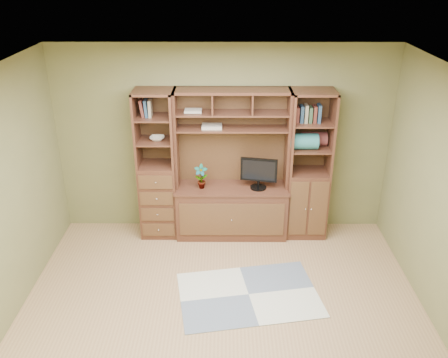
{
  "coord_description": "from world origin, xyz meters",
  "views": [
    {
      "loc": [
        0.04,
        -4.02,
        3.55
      ],
      "look_at": [
        0.01,
        1.2,
        1.1
      ],
      "focal_mm": 38.0,
      "sensor_mm": 36.0,
      "label": 1
    }
  ],
  "objects_px": {
    "monitor": "(259,168)",
    "left_tower": "(157,166)",
    "center_hutch": "(232,167)",
    "right_tower": "(309,166)"
  },
  "relations": [
    {
      "from": "left_tower",
      "to": "monitor",
      "type": "bearing_deg",
      "value": -3.16
    },
    {
      "from": "left_tower",
      "to": "right_tower",
      "type": "xyz_separation_m",
      "value": [
        2.02,
        0.0,
        0.0
      ]
    },
    {
      "from": "center_hutch",
      "to": "left_tower",
      "type": "bearing_deg",
      "value": 177.71
    },
    {
      "from": "monitor",
      "to": "left_tower",
      "type": "bearing_deg",
      "value": -172.02
    },
    {
      "from": "left_tower",
      "to": "monitor",
      "type": "xyz_separation_m",
      "value": [
        1.36,
        -0.07,
        0.0
      ]
    },
    {
      "from": "center_hutch",
      "to": "left_tower",
      "type": "relative_size",
      "value": 1.0
    },
    {
      "from": "center_hutch",
      "to": "right_tower",
      "type": "height_order",
      "value": "same"
    },
    {
      "from": "center_hutch",
      "to": "right_tower",
      "type": "bearing_deg",
      "value": 2.23
    },
    {
      "from": "center_hutch",
      "to": "monitor",
      "type": "bearing_deg",
      "value": -5.61
    },
    {
      "from": "monitor",
      "to": "center_hutch",
      "type": "bearing_deg",
      "value": -174.46
    }
  ]
}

